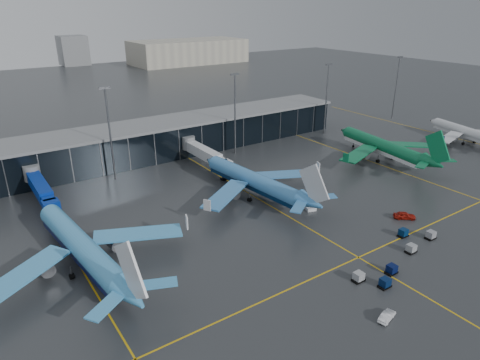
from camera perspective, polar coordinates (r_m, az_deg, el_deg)
ground at (r=89.31m, az=3.92°, el=-7.92°), size 600.00×600.00×0.00m
terminal_pier at (r=137.10m, az=-12.26°, el=5.14°), size 142.00×17.00×10.70m
jet_bridges at (r=111.47m, az=-25.01°, el=-1.08°), size 94.00×27.50×7.20m
flood_masts at (r=126.19m, az=-8.32°, el=7.89°), size 203.00×0.50×25.50m
distant_hangars at (r=346.29m, az=-18.39°, el=15.39°), size 260.00×71.00×22.00m
taxi_lines at (r=102.12m, az=4.67°, el=-3.81°), size 220.00×120.00×0.02m
airliner_arkefly at (r=82.29m, az=-20.65°, el=-6.74°), size 44.16×49.10×13.92m
airliner_klm_near at (r=106.04m, az=1.76°, el=1.21°), size 42.04×46.79×13.31m
airliner_aer_lingus at (r=139.05m, az=18.51°, el=5.31°), size 45.02×49.53×13.57m
airliner_ba at (r=168.42m, az=28.07°, el=6.33°), size 40.86×44.23×11.54m
baggage_carts at (r=87.57m, az=20.33°, el=-9.53°), size 25.88×10.54×1.70m
mobile_airstair at (r=102.63m, az=9.24°, el=-3.43°), size 3.01×3.69×3.45m
service_van_red at (r=103.71m, az=21.09°, el=-4.43°), size 4.92×4.61×1.64m
service_van_white at (r=72.60m, az=19.00°, el=-16.77°), size 4.10×2.28×1.28m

